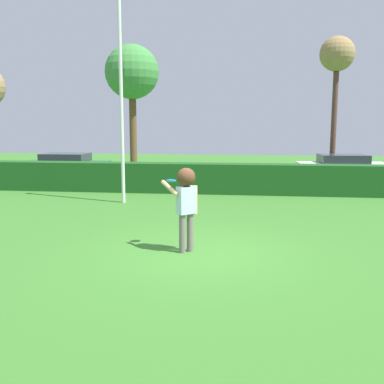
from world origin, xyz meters
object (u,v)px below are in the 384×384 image
(person, at_px, (186,197))
(parked_car_white, at_px, (343,166))
(parked_car_green, at_px, (66,165))
(willow_tree, at_px, (132,73))
(lamppost, at_px, (121,90))
(oak_tree, at_px, (337,59))
(frisbee, at_px, (171,181))

(person, xyz_separation_m, parked_car_white, (5.85, 12.89, -0.52))
(parked_car_green, bearing_deg, willow_tree, 66.91)
(person, height_order, lamppost, lamppost)
(willow_tree, bearing_deg, oak_tree, -13.68)
(person, height_order, willow_tree, willow_tree)
(person, relative_size, lamppost, 0.26)
(person, xyz_separation_m, frisbee, (-0.39, 0.40, 0.28))
(willow_tree, xyz_separation_m, oak_tree, (11.23, -2.73, 0.25))
(frisbee, height_order, parked_car_white, frisbee)
(frisbee, relative_size, oak_tree, 0.03)
(parked_car_green, bearing_deg, lamppost, -53.26)
(person, height_order, parked_car_white, person)
(frisbee, bearing_deg, parked_car_white, 63.48)
(frisbee, xyz_separation_m, parked_car_white, (6.24, 12.50, -0.80))
(person, relative_size, parked_car_green, 0.43)
(person, bearing_deg, parked_car_green, 122.74)
(frisbee, bearing_deg, parked_car_green, 122.29)
(lamppost, distance_m, parked_car_green, 8.59)
(parked_car_white, bearing_deg, willow_tree, 159.49)
(person, bearing_deg, frisbee, 134.16)
(parked_car_green, height_order, willow_tree, willow_tree)
(willow_tree, bearing_deg, person, -71.95)
(lamppost, height_order, parked_car_white, lamppost)
(lamppost, distance_m, willow_tree, 11.94)
(parked_car_green, xyz_separation_m, oak_tree, (13.40, 2.36, 5.22))
(parked_car_white, bearing_deg, oak_tree, 98.17)
(person, height_order, frisbee, person)
(parked_car_green, bearing_deg, parked_car_white, 3.41)
(lamppost, height_order, willow_tree, willow_tree)
(parked_car_white, distance_m, willow_tree, 13.20)
(parked_car_green, relative_size, willow_tree, 0.57)
(frisbee, distance_m, parked_car_white, 13.99)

